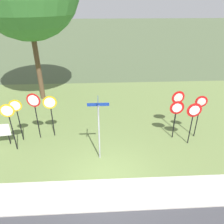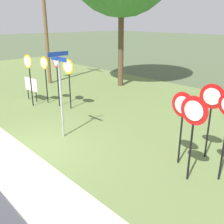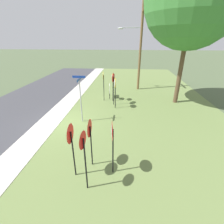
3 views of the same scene
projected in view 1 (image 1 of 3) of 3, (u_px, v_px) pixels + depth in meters
name	position (u px, v px, depth m)	size (l,w,h in m)	color
ground_plane	(107.00, 180.00, 9.42)	(160.00, 160.00, 0.00)	#4C5B3D
sidewalk_strip	(108.00, 194.00, 8.70)	(44.00, 1.60, 0.06)	#BCB7AD
grass_median	(104.00, 114.00, 14.69)	(44.00, 12.00, 0.04)	olive
stop_sign_near_left	(17.00, 112.00, 11.16)	(0.65, 0.12, 2.47)	black
stop_sign_near_right	(51.00, 108.00, 11.53)	(0.72, 0.15, 2.48)	black
stop_sign_far_left	(35.00, 106.00, 11.24)	(0.74, 0.16, 2.72)	black
stop_sign_far_center	(9.00, 118.00, 10.38)	(0.67, 0.13, 2.62)	black
yield_sign_near_left	(200.00, 107.00, 11.45)	(0.65, 0.12, 2.51)	black
yield_sign_near_right	(178.00, 101.00, 12.22)	(0.77, 0.14, 2.42)	black
yield_sign_far_left	(194.00, 114.00, 10.87)	(0.78, 0.10, 2.42)	black
yield_sign_far_right	(176.00, 111.00, 11.40)	(0.77, 0.10, 2.28)	black
street_name_post	(99.00, 125.00, 9.80)	(0.96, 0.82, 3.17)	#9EA0A8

